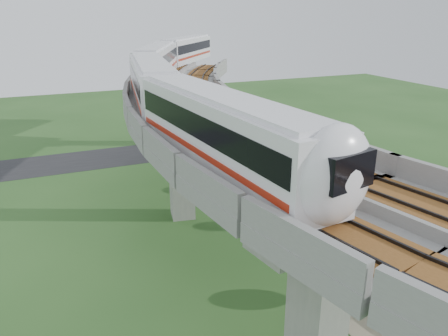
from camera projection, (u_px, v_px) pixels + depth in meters
The scene contains 13 objects.
ground at pixel (216, 278), 30.53m from camera, with size 160.00×160.00×0.00m, color #295020.
dirt_lot at pixel (393, 251), 33.92m from camera, with size 18.00×26.00×0.04m, color gray.
asphalt_road at pixel (130, 155), 56.50m from camera, with size 60.00×8.00×0.03m, color #232326.
viaduct at pixel (269, 148), 28.85m from camera, with size 19.58×73.98×11.40m.
metro_train at pixel (177, 71), 41.04m from camera, with size 20.48×59.04×3.64m.
fence at pixel (333, 242), 33.85m from camera, with size 3.87×38.73×1.50m.
tree_0 at pixel (231, 145), 54.02m from camera, with size 2.89×2.89×3.20m.
tree_1 at pixel (242, 172), 44.73m from camera, with size 2.72×2.72×3.20m.
tree_2 at pixel (273, 206), 37.16m from camera, with size 1.81×1.81×2.70m.
tree_3 at pixel (347, 267), 27.43m from camera, with size 2.21×2.21×3.38m.
car_white at pixel (390, 256), 32.11m from camera, with size 1.34×3.33×1.13m, color silver.
car_red at pixel (410, 217), 38.06m from camera, with size 1.32×3.78×1.25m, color #AA180F.
car_dark at pixel (344, 240), 34.27m from camera, with size 1.66×4.07×1.18m, color black.
Camera 1 is at (-9.66, -24.22, 17.67)m, focal length 35.00 mm.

